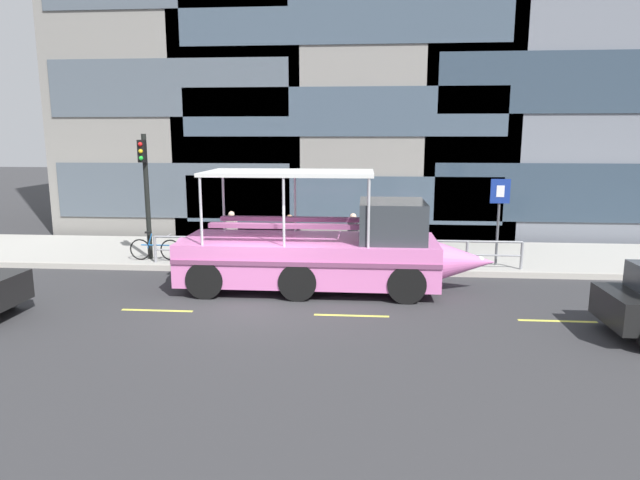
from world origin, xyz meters
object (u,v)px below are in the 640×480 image
pedestrian_mid_right (290,233)px  pedestrian_near_bow (421,231)px  leaned_bicycle (155,249)px  pedestrian_near_stern (232,229)px  duck_tour_boat (327,251)px  traffic_light_pole (146,184)px  pedestrian_mid_left (353,232)px  parking_sign (499,207)px

pedestrian_mid_right → pedestrian_near_bow: bearing=3.6°
leaned_bicycle → pedestrian_near_stern: pedestrian_near_stern is taller
leaned_bicycle → pedestrian_near_bow: pedestrian_near_bow is taller
duck_tour_boat → pedestrian_mid_right: size_ratio=5.80×
leaned_bicycle → duck_tour_boat: duck_tour_boat is taller
traffic_light_pole → pedestrian_near_bow: bearing=3.6°
pedestrian_mid_left → parking_sign: bearing=-2.6°
leaned_bicycle → pedestrian_mid_left: (6.53, 0.44, 0.58)m
pedestrian_mid_right → duck_tour_boat: bearing=-63.2°
traffic_light_pole → pedestrian_mid_left: (6.80, 0.27, -1.54)m
leaned_bicycle → pedestrian_mid_left: size_ratio=1.10×
pedestrian_mid_right → pedestrian_near_stern: size_ratio=0.99×
traffic_light_pole → parking_sign: 11.41m
pedestrian_near_bow → traffic_light_pole: bearing=-176.4°
parking_sign → pedestrian_mid_left: (-4.59, 0.21, -0.90)m
duck_tour_boat → pedestrian_mid_right: duck_tour_boat is taller
parking_sign → pedestrian_near_bow: (-2.35, 0.50, -0.87)m
traffic_light_pole → pedestrian_near_stern: (2.64, 0.79, -1.57)m
traffic_light_pole → pedestrian_mid_left: bearing=2.3°
traffic_light_pole → parking_sign: bearing=0.3°
leaned_bicycle → pedestrian_mid_left: bearing=3.9°
leaned_bicycle → pedestrian_near_bow: size_ratio=1.06×
pedestrian_near_bow → pedestrian_near_stern: pedestrian_near_bow is taller
parking_sign → duck_tour_boat: bearing=-153.7°
duck_tour_boat → pedestrian_near_stern: bearing=136.5°
pedestrian_near_bow → pedestrian_mid_right: 4.34m
pedestrian_near_bow → pedestrian_mid_left: (-2.24, -0.29, -0.04)m
parking_sign → pedestrian_mid_left: bearing=177.4°
parking_sign → pedestrian_mid_left: parking_sign is taller
traffic_light_pole → parking_sign: size_ratio=1.50×
pedestrian_mid_left → pedestrian_mid_right: size_ratio=1.05×
pedestrian_mid_left → pedestrian_mid_right: bearing=179.4°
parking_sign → pedestrian_mid_right: size_ratio=1.81×
parking_sign → leaned_bicycle: parking_sign is taller
traffic_light_pole → duck_tour_boat: (6.14, -2.53, -1.60)m
pedestrian_near_stern → duck_tour_boat: bearing=-43.5°
leaned_bicycle → pedestrian_near_stern: 2.61m
pedestrian_near_bow → pedestrian_near_stern: bearing=178.0°
pedestrian_mid_right → pedestrian_mid_left: bearing=-0.6°
traffic_light_pole → pedestrian_mid_left: 6.98m
leaned_bicycle → pedestrian_mid_right: bearing=5.9°
parking_sign → pedestrian_mid_right: 6.75m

